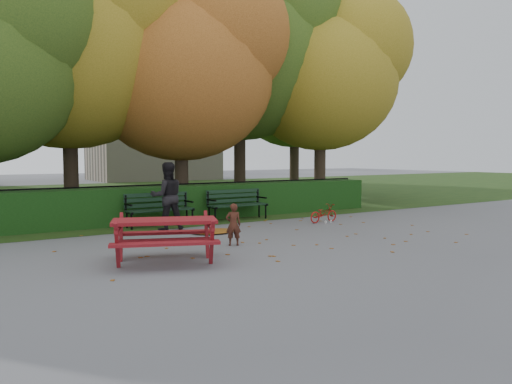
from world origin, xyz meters
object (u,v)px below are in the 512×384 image
picnic_table (165,229)px  bench_left (159,207)px  bench_right (236,202)px  child (233,224)px  tree_g (304,80)px  tree_b (82,37)px  tree_e (331,71)px  adult (167,196)px  bicycle (323,213)px  tree_c (193,64)px  tree_d (252,46)px

picnic_table → bench_left: bearing=91.1°
bench_left → bench_right: size_ratio=1.00×
picnic_table → child: size_ratio=2.48×
bench_left → tree_g: bearing=32.2°
tree_b → tree_g: bearing=15.6°
tree_b → bench_right: 6.76m
tree_e → adult: tree_e is taller
tree_g → bench_left: 12.37m
bench_left → bicycle: 4.55m
tree_b → bench_left: (1.14, -3.04, -4.88)m
tree_c → child: bearing=-108.2°
bicycle → tree_e: bearing=-46.3°
tree_d → adult: bearing=-140.6°
tree_b → child: size_ratio=9.90×
tree_d → tree_b: bearing=-175.6°
tree_g → adult: 12.73m
tree_d → picnic_table: (-6.81, -7.89, -5.38)m
bench_right → picnic_table: (-4.03, -4.37, 0.08)m
tree_d → tree_e: tree_d is taller
tree_b → child: 8.39m
tree_b → bicycle: (5.29, -4.90, -5.15)m
tree_d → bench_right: size_ratio=5.32×
tree_c → bench_left: (-2.13, -2.26, -4.30)m
tree_b → tree_c: bearing=-13.5°
picnic_table → bicycle: size_ratio=2.28×
tree_c → child: (-1.93, -5.85, -4.38)m
tree_b → bench_right: (3.54, -3.04, -4.88)m
tree_g → bench_left: (-9.63, -6.06, -4.85)m
tree_b → bench_left: size_ratio=4.88×
tree_b → bench_right: size_ratio=4.88×
tree_e → bench_left: size_ratio=4.53×
bench_left → child: (0.21, -3.59, -0.08)m
tree_b → bench_left: 5.87m
tree_c → adult: size_ratio=4.67×
tree_c → picnic_table: tree_c is taller
adult → bench_left: bearing=-86.5°
bench_right → child: 4.21m
tree_g → child: size_ratio=9.63×
picnic_table → child: bearing=44.4°
tree_b → tree_e: 9.03m
bench_left → bench_right: same height
tree_g → adult: (-9.73, -6.86, -4.52)m
tree_e → bicycle: tree_e is taller
tree_g → tree_d: bearing=-150.4°
tree_d → picnic_table: 11.74m
tree_e → adult: size_ratio=4.76×
tree_b → tree_d: bearing=4.4°
tree_b → child: tree_b is taller
tree_b → adult: tree_b is taller
tree_e → bench_right: tree_e is taller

